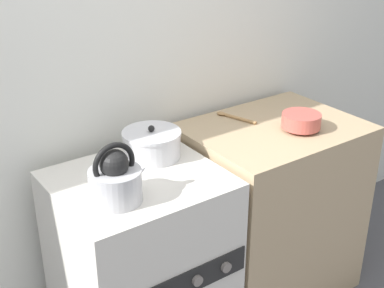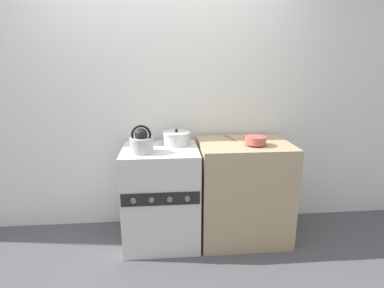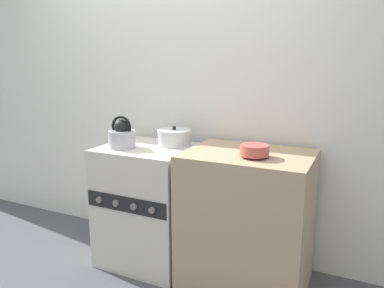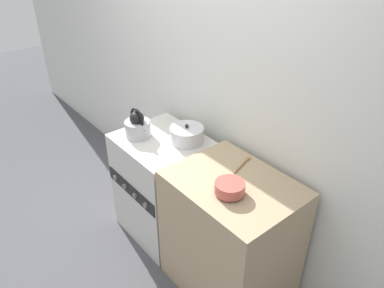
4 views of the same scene
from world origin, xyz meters
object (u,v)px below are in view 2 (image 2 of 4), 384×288
Objects in this scene: stove at (161,196)px; kettle at (142,142)px; enamel_bowl at (255,140)px; cooking_pot at (177,138)px.

stove is 3.75× the size of kettle.
enamel_bowl is at bearing -5.92° from stove.
cooking_pot reaches higher than stove.
cooking_pot is 0.70m from enamel_bowl.
cooking_pot is (0.29, 0.24, -0.03)m from kettle.
cooking_pot reaches higher than enamel_bowl.
enamel_bowl is at bearing -17.84° from cooking_pot.
enamel_bowl is (0.67, -0.22, 0.02)m from cooking_pot.
kettle reaches higher than stove.
enamel_bowl is at bearing 1.22° from kettle.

